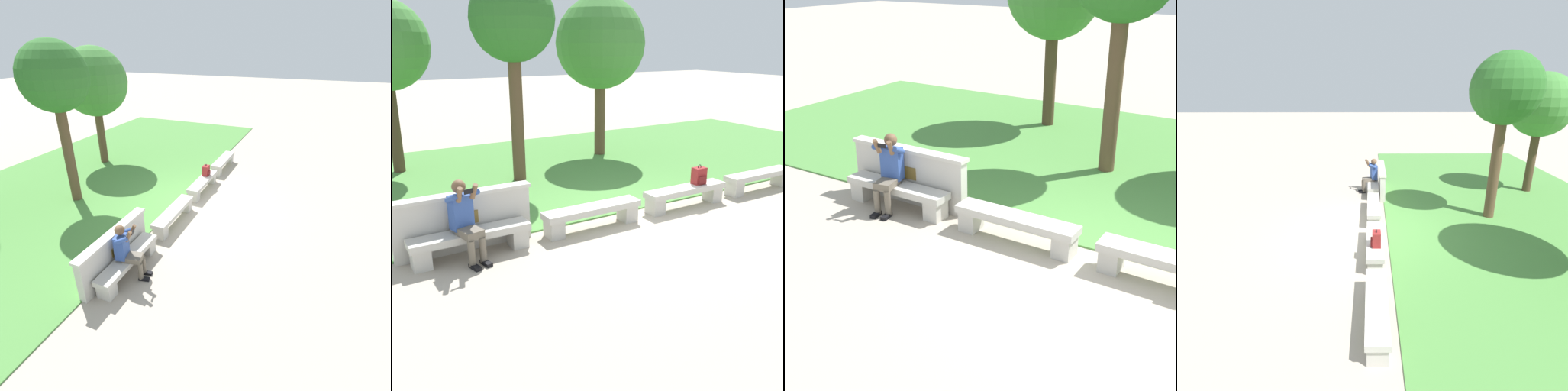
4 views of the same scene
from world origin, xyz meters
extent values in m
plane|color=#B2A593|center=(0.00, 0.00, 0.00)|extent=(80.00, 80.00, 0.00)
cube|color=#518E42|center=(0.00, 4.38, 0.01)|extent=(20.95, 8.00, 0.03)
cube|color=beige|center=(-3.49, 0.00, 0.39)|extent=(1.98, 0.40, 0.12)
cube|color=beige|center=(-4.29, 0.00, 0.17)|extent=(0.28, 0.34, 0.33)
cube|color=beige|center=(-2.68, 0.00, 0.17)|extent=(0.28, 0.34, 0.33)
cube|color=beige|center=(-1.16, 0.00, 0.39)|extent=(1.98, 0.40, 0.12)
cube|color=beige|center=(-1.97, 0.00, 0.17)|extent=(0.28, 0.34, 0.33)
cube|color=beige|center=(-0.35, 0.00, 0.17)|extent=(0.28, 0.34, 0.33)
cube|color=beige|center=(1.16, 0.00, 0.39)|extent=(1.98, 0.40, 0.12)
cube|color=beige|center=(0.35, 0.00, 0.17)|extent=(0.28, 0.34, 0.33)
cube|color=beige|center=(1.97, 0.00, 0.17)|extent=(0.28, 0.34, 0.33)
cube|color=beige|center=(3.49, 0.00, 0.39)|extent=(1.98, 0.40, 0.12)
cube|color=beige|center=(2.68, 0.00, 0.17)|extent=(0.28, 0.34, 0.33)
cube|color=beige|center=(4.29, 0.00, 0.17)|extent=(0.28, 0.34, 0.33)
cube|color=beige|center=(-3.49, 0.34, 0.47)|extent=(2.32, 0.18, 0.95)
cube|color=beige|center=(-3.49, 0.34, 0.98)|extent=(2.38, 0.24, 0.06)
cube|color=brown|center=(-3.49, 0.24, 0.59)|extent=(0.44, 0.02, 0.22)
cube|color=black|center=(-3.59, -0.46, 0.03)|extent=(0.15, 0.26, 0.06)
cylinder|color=#6B6051|center=(-3.60, -0.39, 0.24)|extent=(0.11, 0.11, 0.42)
cube|color=black|center=(-3.39, -0.42, 0.03)|extent=(0.15, 0.26, 0.06)
cylinder|color=#6B6051|center=(-3.41, -0.35, 0.24)|extent=(0.11, 0.11, 0.42)
cube|color=#6B6051|center=(-3.55, -0.18, 0.51)|extent=(0.39, 0.48, 0.12)
cube|color=#33519E|center=(-3.60, 0.04, 0.79)|extent=(0.38, 0.29, 0.56)
sphere|color=brown|center=(-3.60, 0.04, 1.21)|extent=(0.22, 0.22, 0.22)
cylinder|color=#33519E|center=(-3.76, -0.10, 1.08)|extent=(0.16, 0.32, 0.21)
cylinder|color=brown|center=(-3.67, -0.22, 1.16)|extent=(0.10, 0.19, 0.27)
cylinder|color=#33519E|center=(-3.39, -0.02, 1.08)|extent=(0.16, 0.32, 0.21)
cylinder|color=brown|center=(-3.42, -0.17, 1.16)|extent=(0.14, 0.20, 0.27)
cube|color=black|center=(-3.53, -0.25, 1.20)|extent=(0.15, 0.04, 0.08)
cube|color=maroon|center=(1.55, 0.04, 0.63)|extent=(0.28, 0.20, 0.36)
cube|color=maroon|center=(1.55, -0.07, 0.56)|extent=(0.20, 0.06, 0.16)
torus|color=black|center=(1.55, 0.04, 0.83)|extent=(0.10, 0.02, 0.10)
cylinder|color=#4C3826|center=(-3.56, 6.10, 1.31)|extent=(0.30, 0.30, 2.62)
sphere|color=#428438|center=(-3.56, 6.10, 3.30)|extent=(2.28, 2.28, 2.28)
cylinder|color=brown|center=(-1.07, 3.68, 1.65)|extent=(0.32, 0.32, 3.29)
sphere|color=#2D6B28|center=(-1.07, 3.68, 3.89)|extent=(1.98, 1.98, 1.98)
camera|label=1|loc=(-7.97, -3.53, 4.77)|focal=28.00mm
camera|label=2|loc=(-5.38, -6.83, 3.32)|focal=42.00mm
camera|label=3|loc=(2.32, -6.52, 3.96)|focal=50.00mm
camera|label=4|loc=(7.85, -0.11, 4.00)|focal=28.00mm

